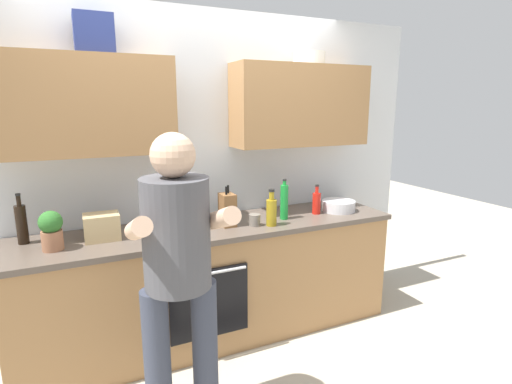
# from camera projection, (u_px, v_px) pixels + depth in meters

# --- Properties ---
(ground_plane) EXTENTS (12.00, 12.00, 0.00)m
(ground_plane) POSITION_uv_depth(u_px,v_px,m) (217.00, 334.00, 3.17)
(ground_plane) COLOR #B2A893
(back_wall_unit) EXTENTS (4.00, 0.38, 2.50)m
(back_wall_unit) POSITION_uv_depth(u_px,v_px,m) (201.00, 143.00, 3.09)
(back_wall_unit) COLOR silver
(back_wall_unit) RESTS_ON ground
(counter) EXTENTS (2.84, 0.67, 0.90)m
(counter) POSITION_uv_depth(u_px,v_px,m) (216.00, 281.00, 3.07)
(counter) COLOR #A37547
(counter) RESTS_ON ground
(person_standing) EXTENTS (0.49, 0.45, 1.66)m
(person_standing) POSITION_uv_depth(u_px,v_px,m) (178.00, 266.00, 2.02)
(person_standing) COLOR #383D4C
(person_standing) RESTS_ON ground
(bottle_soda) EXTENTS (0.06, 0.06, 0.32)m
(bottle_soda) POSITION_uv_depth(u_px,v_px,m) (284.00, 201.00, 3.12)
(bottle_soda) COLOR #198C33
(bottle_soda) RESTS_ON counter
(bottle_soy) EXTENTS (0.07, 0.07, 0.33)m
(bottle_soy) POSITION_uv_depth(u_px,v_px,m) (22.00, 224.00, 2.56)
(bottle_soy) COLOR black
(bottle_soy) RESTS_ON counter
(bottle_hotsauce) EXTENTS (0.07, 0.07, 0.24)m
(bottle_hotsauce) POSITION_uv_depth(u_px,v_px,m) (317.00, 202.00, 3.28)
(bottle_hotsauce) COLOR red
(bottle_hotsauce) RESTS_ON counter
(bottle_oil) EXTENTS (0.08, 0.08, 0.28)m
(bottle_oil) POSITION_uv_depth(u_px,v_px,m) (271.00, 211.00, 2.95)
(bottle_oil) COLOR olive
(bottle_oil) RESTS_ON counter
(bottle_syrup) EXTENTS (0.07, 0.07, 0.19)m
(bottle_syrup) POSITION_uv_depth(u_px,v_px,m) (188.00, 212.00, 3.05)
(bottle_syrup) COLOR #8C4C14
(bottle_syrup) RESTS_ON counter
(cup_stoneware) EXTENTS (0.08, 0.08, 0.09)m
(cup_stoneware) POSITION_uv_depth(u_px,v_px,m) (255.00, 220.00, 2.96)
(cup_stoneware) COLOR slate
(cup_stoneware) RESTS_ON counter
(mixing_bowl) EXTENTS (0.28, 0.28, 0.09)m
(mixing_bowl) POSITION_uv_depth(u_px,v_px,m) (338.00, 206.00, 3.38)
(mixing_bowl) COLOR silver
(mixing_bowl) RESTS_ON counter
(knife_block) EXTENTS (0.10, 0.14, 0.30)m
(knife_block) POSITION_uv_depth(u_px,v_px,m) (227.00, 210.00, 2.95)
(knife_block) COLOR brown
(knife_block) RESTS_ON counter
(potted_herb) EXTENTS (0.14, 0.14, 0.25)m
(potted_herb) POSITION_uv_depth(u_px,v_px,m) (51.00, 230.00, 2.45)
(potted_herb) COLOR #9E6647
(potted_herb) RESTS_ON counter
(grocery_bag_bread) EXTENTS (0.23, 0.18, 0.17)m
(grocery_bag_bread) POSITION_uv_depth(u_px,v_px,m) (102.00, 227.00, 2.65)
(grocery_bag_bread) COLOR tan
(grocery_bag_bread) RESTS_ON counter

